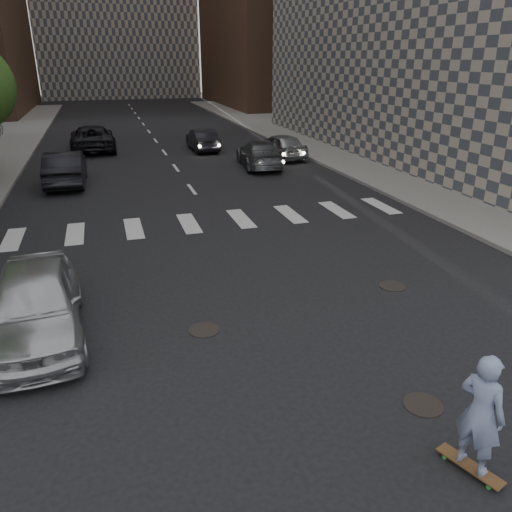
{
  "coord_description": "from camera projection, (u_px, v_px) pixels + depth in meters",
  "views": [
    {
      "loc": [
        -3.74,
        -8.54,
        5.76
      ],
      "look_at": [
        -0.51,
        2.07,
        1.3
      ],
      "focal_mm": 35.0,
      "sensor_mm": 36.0,
      "label": 1
    }
  ],
  "objects": [
    {
      "name": "silver_sedan",
      "position": [
        35.0,
        304.0,
        10.73
      ],
      "size": [
        2.18,
        4.8,
        1.6
      ],
      "primitive_type": "imported",
      "rotation": [
        0.0,
        0.0,
        0.06
      ],
      "color": "silver",
      "rests_on": "ground"
    },
    {
      "name": "manhole_b",
      "position": [
        204.0,
        330.0,
        11.26
      ],
      "size": [
        0.7,
        0.7,
        0.02
      ],
      "primitive_type": "cylinder",
      "color": "black",
      "rests_on": "ground"
    },
    {
      "name": "manhole_c",
      "position": [
        392.0,
        286.0,
        13.4
      ],
      "size": [
        0.7,
        0.7,
        0.02
      ],
      "primitive_type": "cylinder",
      "color": "black",
      "rests_on": "ground"
    },
    {
      "name": "traffic_car_b",
      "position": [
        259.0,
        154.0,
        27.59
      ],
      "size": [
        2.53,
        5.12,
        1.43
      ],
      "primitive_type": "imported",
      "rotation": [
        0.0,
        0.0,
        3.03
      ],
      "color": "#54575B",
      "rests_on": "ground"
    },
    {
      "name": "ground",
      "position": [
        307.0,
        344.0,
        10.74
      ],
      "size": [
        160.0,
        160.0,
        0.0
      ],
      "primitive_type": "plane",
      "color": "black",
      "rests_on": "ground"
    },
    {
      "name": "traffic_car_a",
      "position": [
        66.0,
        168.0,
        23.73
      ],
      "size": [
        1.79,
        4.9,
        1.6
      ],
      "primitive_type": "imported",
      "rotation": [
        0.0,
        0.0,
        3.12
      ],
      "color": "black",
      "rests_on": "ground"
    },
    {
      "name": "traffic_car_d",
      "position": [
        281.0,
        146.0,
        29.97
      ],
      "size": [
        2.32,
        4.55,
        1.48
      ],
      "primitive_type": "imported",
      "rotation": [
        0.0,
        0.0,
        3.28
      ],
      "color": "#ACAFB4",
      "rests_on": "ground"
    },
    {
      "name": "manhole_a",
      "position": [
        423.0,
        405.0,
        8.84
      ],
      "size": [
        0.7,
        0.7,
        0.02
      ],
      "primitive_type": "cylinder",
      "color": "black",
      "rests_on": "ground"
    },
    {
      "name": "sidewalk_right",
      "position": [
        396.0,
        150.0,
        32.38
      ],
      "size": [
        13.0,
        80.0,
        0.15
      ],
      "primitive_type": "cube",
      "color": "gray",
      "rests_on": "ground"
    },
    {
      "name": "skateboarder",
      "position": [
        481.0,
        413.0,
        7.06
      ],
      "size": [
        0.67,
        1.04,
        2.01
      ],
      "rotation": [
        0.0,
        0.0,
        0.35
      ],
      "color": "brown",
      "rests_on": "ground"
    },
    {
      "name": "traffic_car_c",
      "position": [
        92.0,
        138.0,
        32.34
      ],
      "size": [
        2.8,
        5.89,
        1.62
      ],
      "primitive_type": "imported",
      "rotation": [
        0.0,
        0.0,
        3.16
      ],
      "color": "black",
      "rests_on": "ground"
    },
    {
      "name": "traffic_car_e",
      "position": [
        202.0,
        140.0,
        32.46
      ],
      "size": [
        1.54,
        4.23,
        1.38
      ],
      "primitive_type": "imported",
      "rotation": [
        0.0,
        0.0,
        3.16
      ],
      "color": "black",
      "rests_on": "ground"
    }
  ]
}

